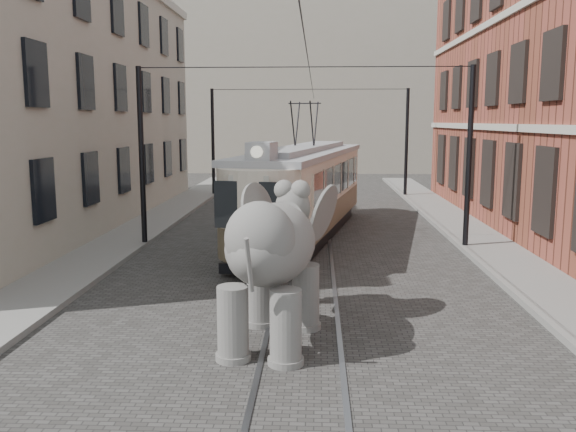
{
  "coord_description": "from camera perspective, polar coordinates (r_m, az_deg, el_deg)",
  "views": [
    {
      "loc": [
        0.25,
        -14.04,
        4.24
      ],
      "look_at": [
        -0.4,
        -0.47,
        2.1
      ],
      "focal_mm": 37.84,
      "sensor_mm": 36.0,
      "label": 1
    }
  ],
  "objects": [
    {
      "name": "ground",
      "position": [
        14.66,
        1.65,
        -7.86
      ],
      "size": [
        120.0,
        120.0,
        0.0
      ],
      "primitive_type": "plane",
      "color": "#3F3D3A"
    },
    {
      "name": "tram_rails",
      "position": [
        14.66,
        1.65,
        -7.81
      ],
      "size": [
        1.54,
        80.0,
        0.02
      ],
      "primitive_type": null,
      "color": "slate",
      "rests_on": "ground"
    },
    {
      "name": "sidewalk_right",
      "position": [
        15.73,
        24.26,
        -7.21
      ],
      "size": [
        2.0,
        60.0,
        0.15
      ],
      "primitive_type": "cube",
      "color": "slate",
      "rests_on": "ground"
    },
    {
      "name": "sidewalk_left",
      "position": [
        16.12,
        -22.3,
        -6.7
      ],
      "size": [
        2.0,
        60.0,
        0.15
      ],
      "primitive_type": "cube",
      "color": "slate",
      "rests_on": "ground"
    },
    {
      "name": "stucco_building",
      "position": [
        26.55,
        -22.7,
        9.91
      ],
      "size": [
        7.0,
        24.0,
        10.0
      ],
      "primitive_type": "cube",
      "color": "#9D9582",
      "rests_on": "ground"
    },
    {
      "name": "distant_block",
      "position": [
        54.11,
        2.52,
        11.86
      ],
      "size": [
        28.0,
        10.0,
        14.0
      ],
      "primitive_type": "cube",
      "color": "#9D9582",
      "rests_on": "ground"
    },
    {
      "name": "catenary",
      "position": [
        19.08,
        1.38,
        5.22
      ],
      "size": [
        11.0,
        30.2,
        6.0
      ],
      "primitive_type": null,
      "color": "black",
      "rests_on": "ground"
    },
    {
      "name": "tram",
      "position": [
        21.93,
        1.54,
        4.26
      ],
      "size": [
        4.85,
        12.59,
        4.89
      ],
      "primitive_type": null,
      "rotation": [
        0.0,
        0.0,
        -0.19
      ],
      "color": "beige",
      "rests_on": "ground"
    },
    {
      "name": "elephant",
      "position": [
        11.51,
        -1.55,
        -4.8
      ],
      "size": [
        3.47,
        5.29,
        3.01
      ],
      "primitive_type": null,
      "rotation": [
        0.0,
        0.0,
        -0.16
      ],
      "color": "slate",
      "rests_on": "ground"
    }
  ]
}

